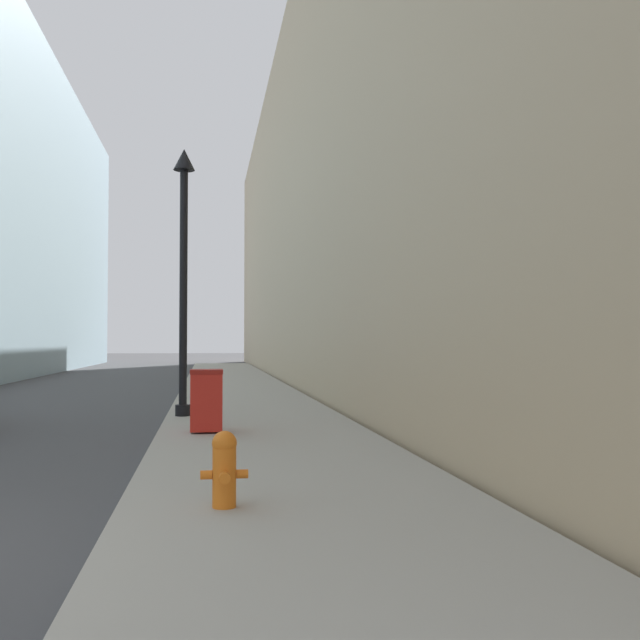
% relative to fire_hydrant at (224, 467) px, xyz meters
% --- Properties ---
extents(sidewalk_right, '(3.94, 60.00, 0.12)m').
position_rel_fire_hydrant_xyz_m(sidewalk_right, '(0.89, 16.59, -0.47)').
color(sidewalk_right, '#9E998E').
rests_on(sidewalk_right, ground).
extents(building_right_stone, '(12.00, 60.00, 15.60)m').
position_rel_fire_hydrant_xyz_m(building_right_stone, '(8.96, 24.59, 7.27)').
color(building_right_stone, tan).
rests_on(building_right_stone, ground).
extents(fire_hydrant, '(0.48, 0.37, 0.77)m').
position_rel_fire_hydrant_xyz_m(fire_hydrant, '(0.00, 0.00, 0.00)').
color(fire_hydrant, orange).
rests_on(fire_hydrant, sidewalk_right).
extents(trash_bin, '(0.59, 0.58, 1.15)m').
position_rel_fire_hydrant_xyz_m(trash_bin, '(-0.19, 5.99, 0.19)').
color(trash_bin, red).
rests_on(trash_bin, sidewalk_right).
extents(lamppost, '(0.48, 0.48, 6.01)m').
position_rel_fire_hydrant_xyz_m(lamppost, '(-0.71, 8.96, 3.20)').
color(lamppost, black).
rests_on(lamppost, sidewalk_right).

